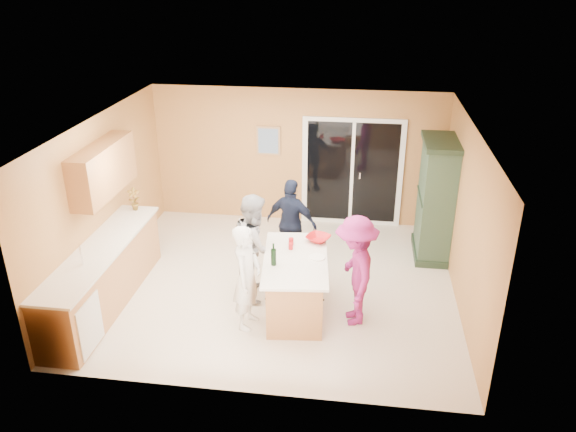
# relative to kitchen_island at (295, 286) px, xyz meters

# --- Properties ---
(floor) EXTENTS (5.50, 5.50, 0.00)m
(floor) POSITION_rel_kitchen_island_xyz_m (-0.37, 0.70, -0.41)
(floor) COLOR beige
(floor) RESTS_ON ground
(ceiling) EXTENTS (5.50, 5.00, 0.10)m
(ceiling) POSITION_rel_kitchen_island_xyz_m (-0.37, 0.70, 2.19)
(ceiling) COLOR silver
(ceiling) RESTS_ON wall_back
(wall_back) EXTENTS (5.50, 0.10, 2.60)m
(wall_back) POSITION_rel_kitchen_island_xyz_m (-0.37, 3.20, 0.89)
(wall_back) COLOR #EDA561
(wall_back) RESTS_ON ground
(wall_front) EXTENTS (5.50, 0.10, 2.60)m
(wall_front) POSITION_rel_kitchen_island_xyz_m (-0.37, -1.80, 0.89)
(wall_front) COLOR #EDA561
(wall_front) RESTS_ON ground
(wall_left) EXTENTS (0.10, 5.00, 2.60)m
(wall_left) POSITION_rel_kitchen_island_xyz_m (-3.12, 0.70, 0.89)
(wall_left) COLOR #EDA561
(wall_left) RESTS_ON ground
(wall_right) EXTENTS (0.10, 5.00, 2.60)m
(wall_right) POSITION_rel_kitchen_island_xyz_m (2.38, 0.70, 0.89)
(wall_right) COLOR #EDA561
(wall_right) RESTS_ON ground
(left_cabinet_run) EXTENTS (0.65, 3.05, 1.24)m
(left_cabinet_run) POSITION_rel_kitchen_island_xyz_m (-2.81, -0.35, 0.06)
(left_cabinet_run) COLOR #B47746
(left_cabinet_run) RESTS_ON floor
(upper_cabinets) EXTENTS (0.35, 1.60, 0.75)m
(upper_cabinets) POSITION_rel_kitchen_island_xyz_m (-2.94, 0.50, 1.47)
(upper_cabinets) COLOR #B47746
(upper_cabinets) RESTS_ON wall_left
(sliding_door) EXTENTS (1.90, 0.07, 2.10)m
(sliding_door) POSITION_rel_kitchen_island_xyz_m (0.68, 3.16, 0.64)
(sliding_door) COLOR white
(sliding_door) RESTS_ON floor
(framed_picture) EXTENTS (0.46, 0.04, 0.56)m
(framed_picture) POSITION_rel_kitchen_island_xyz_m (-0.92, 3.18, 1.19)
(framed_picture) COLOR #A67C53
(framed_picture) RESTS_ON wall_back
(kitchen_island) EXTENTS (1.06, 1.73, 0.87)m
(kitchen_island) POSITION_rel_kitchen_island_xyz_m (0.00, 0.00, 0.00)
(kitchen_island) COLOR #B47746
(kitchen_island) RESTS_ON floor
(green_hutch) EXTENTS (0.59, 1.13, 2.07)m
(green_hutch) POSITION_rel_kitchen_island_xyz_m (2.12, 2.07, 0.60)
(green_hutch) COLOR #1E3121
(green_hutch) RESTS_ON floor
(woman_white) EXTENTS (0.45, 0.61, 1.53)m
(woman_white) POSITION_rel_kitchen_island_xyz_m (-0.61, -0.43, 0.36)
(woman_white) COLOR white
(woman_white) RESTS_ON floor
(woman_grey) EXTENTS (0.72, 0.87, 1.63)m
(woman_grey) POSITION_rel_kitchen_island_xyz_m (-0.66, 0.40, 0.41)
(woman_grey) COLOR #A8A8AB
(woman_grey) RESTS_ON floor
(woman_navy) EXTENTS (0.96, 0.62, 1.51)m
(woman_navy) POSITION_rel_kitchen_island_xyz_m (-0.24, 1.39, 0.35)
(woman_navy) COLOR #1A243A
(woman_navy) RESTS_ON floor
(woman_magenta) EXTENTS (0.77, 1.13, 1.61)m
(woman_magenta) POSITION_rel_kitchen_island_xyz_m (0.85, -0.13, 0.40)
(woman_magenta) COLOR #972072
(woman_magenta) RESTS_ON floor
(serving_bowl) EXTENTS (0.46, 0.46, 0.08)m
(serving_bowl) POSITION_rel_kitchen_island_xyz_m (0.27, 0.59, 0.50)
(serving_bowl) COLOR #B51418
(serving_bowl) RESTS_ON kitchen_island
(tulip_vase) EXTENTS (0.24, 0.19, 0.39)m
(tulip_vase) POSITION_rel_kitchen_island_xyz_m (-2.82, 1.16, 0.73)
(tulip_vase) COLOR red
(tulip_vase) RESTS_ON left_cabinet_run
(tumbler_near) EXTENTS (0.07, 0.07, 0.09)m
(tumbler_near) POSITION_rel_kitchen_island_xyz_m (-0.10, 0.26, 0.51)
(tumbler_near) COLOR #B51418
(tumbler_near) RESTS_ON kitchen_island
(tumbler_far) EXTENTS (0.10, 0.10, 0.11)m
(tumbler_far) POSITION_rel_kitchen_island_xyz_m (-0.12, 0.41, 0.51)
(tumbler_far) COLOR #B51418
(tumbler_far) RESTS_ON kitchen_island
(wine_bottle) EXTENTS (0.08, 0.08, 0.33)m
(wine_bottle) POSITION_rel_kitchen_island_xyz_m (-0.28, -0.22, 0.59)
(wine_bottle) COLOR black
(wine_bottle) RESTS_ON kitchen_island
(white_plate) EXTENTS (0.24, 0.24, 0.02)m
(white_plate) POSITION_rel_kitchen_island_xyz_m (0.30, 0.06, 0.47)
(white_plate) COLOR white
(white_plate) RESTS_ON kitchen_island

